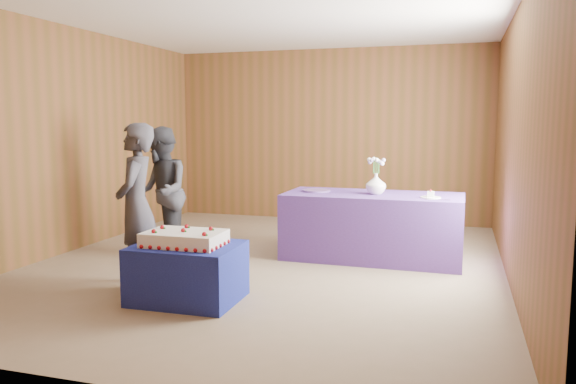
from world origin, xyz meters
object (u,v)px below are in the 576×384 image
at_px(guest_right, 161,192).
at_px(cake_table, 187,273).
at_px(serving_table, 373,226).
at_px(vase, 376,184).
at_px(guest_left, 136,206).
at_px(sheet_cake, 185,238).

bearing_deg(guest_right, cake_table, 1.40).
bearing_deg(serving_table, vase, -29.18).
xyz_separation_m(serving_table, guest_left, (-1.99, -1.74, 0.40)).
distance_m(serving_table, guest_right, 2.46).
height_order(serving_table, guest_left, guest_left).
bearing_deg(guest_right, sheet_cake, 0.74).
height_order(cake_table, serving_table, serving_table).
height_order(serving_table, vase, vase).
height_order(serving_table, guest_right, guest_right).
distance_m(vase, guest_left, 2.65).
xyz_separation_m(serving_table, guest_right, (-2.35, -0.64, 0.38)).
xyz_separation_m(sheet_cake, guest_right, (-1.02, 1.40, 0.20)).
height_order(sheet_cake, guest_left, guest_left).
height_order(sheet_cake, vase, vase).
bearing_deg(cake_table, serving_table, 55.92).
bearing_deg(guest_right, vase, 69.41).
bearing_deg(sheet_cake, serving_table, 56.12).
xyz_separation_m(cake_table, serving_table, (1.32, 2.01, 0.12)).
bearing_deg(serving_table, cake_table, -122.71).
height_order(serving_table, sheet_cake, serving_table).
distance_m(cake_table, serving_table, 2.41).
relative_size(serving_table, guest_left, 1.29).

